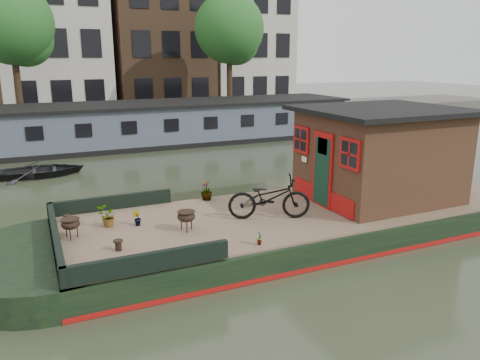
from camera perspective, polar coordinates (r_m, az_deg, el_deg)
name	(u,v)px	position (r m, az deg, el deg)	size (l,w,h in m)	color
ground	(306,232)	(12.14, 8.06, -6.30)	(120.00, 120.00, 0.00)	#303723
houseboat_hull	(260,230)	(11.42, 2.41, -6.08)	(14.01, 4.02, 0.60)	black
houseboat_deck	(307,209)	(11.93, 8.16, -3.50)	(11.80, 3.80, 0.05)	#795F4B
bow_bulwark	(100,231)	(10.20, -16.76, -6.01)	(3.00, 4.00, 0.35)	black
cabin	(379,153)	(12.90, 16.61, 3.17)	(4.00, 3.50, 2.42)	#342514
bicycle	(269,198)	(10.93, 3.58, -2.17)	(0.67, 1.92, 1.01)	black
potted_plant_b	(137,218)	(10.81, -12.46, -4.54)	(0.19, 0.15, 0.35)	brown
potted_plant_c	(107,217)	(10.87, -15.86, -4.33)	(0.42, 0.37, 0.47)	#B37034
potted_plant_d	(206,190)	(12.42, -4.12, -1.26)	(0.29, 0.29, 0.53)	maroon
potted_plant_e	(259,238)	(9.51, 2.37, -7.04)	(0.16, 0.11, 0.31)	brown
brazier_front	(186,221)	(10.30, -6.55, -4.97)	(0.41, 0.41, 0.44)	black
brazier_rear	(71,228)	(10.42, -19.91, -5.58)	(0.40, 0.40, 0.44)	black
bollard_port	(67,219)	(11.47, -20.32, -4.46)	(0.16, 0.16, 0.18)	black
bollard_stbd	(118,245)	(9.56, -14.61, -7.71)	(0.19, 0.19, 0.22)	black
dinghy	(39,167)	(19.10, -23.27, 1.45)	(2.30, 3.22, 0.67)	black
far_houseboat	(161,125)	(24.54, -9.65, 6.68)	(20.40, 4.40, 2.11)	#474F5E
quay	(134,120)	(30.89, -12.76, 7.18)	(60.00, 6.00, 0.90)	#47443F
townhouse_row	(110,7)	(37.72, -15.54, 19.68)	(27.25, 8.00, 16.50)	brown
tree_left	(14,27)	(28.63, -25.84, 16.48)	(4.40, 4.40, 7.40)	#332316
tree_right	(231,32)	(31.17, -1.12, 17.63)	(4.40, 4.40, 7.40)	#332316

